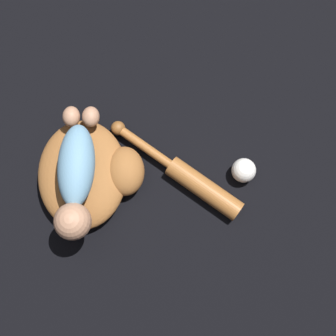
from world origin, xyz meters
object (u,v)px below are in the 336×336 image
Objects in this scene: baby_figure at (76,177)px; baseball at (244,170)px; baseball_glove at (90,173)px; baseball_bat at (190,178)px.

baby_figure reaches higher than baseball.
baseball is (0.13, 0.44, -0.10)m from baby_figure.
baby_figure is at bearing -54.37° from baseball_glove.
baseball_bat is 5.63× the size of baseball.
baby_figure is 0.47m from baseball.
baseball_bat is 0.16m from baseball.
baby_figure is 0.92× the size of baseball_bat.
baseball is (0.15, 0.41, -0.01)m from baseball_glove.
baseball_bat is at bearing -103.87° from baseball.
baby_figure is 0.32m from baseball_bat.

